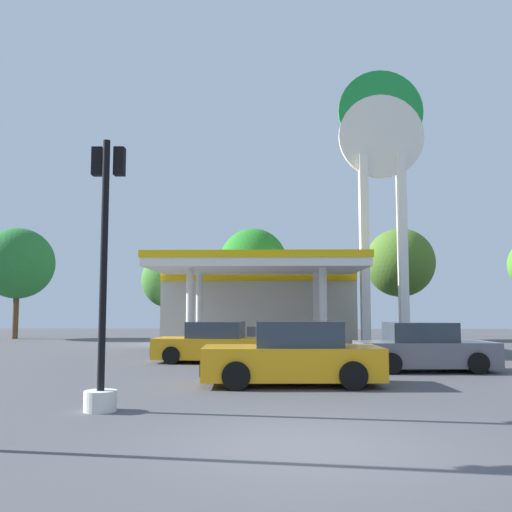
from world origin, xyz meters
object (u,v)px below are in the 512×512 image
car_1 (212,344)px  tree_3 (400,263)px  car_0 (293,356)px  tree_1 (168,280)px  traffic_signal_1 (103,305)px  station_pole_sign (382,168)px  tree_2 (253,264)px  tree_0 (18,263)px  car_3 (424,349)px

car_1 → tree_3: size_ratio=0.62×
car_0 → tree_1: size_ratio=0.83×
traffic_signal_1 → car_1: bearing=83.0°
station_pole_sign → tree_2: (-6.47, 6.48, -4.23)m
car_0 → tree_2: size_ratio=0.69×
station_pole_sign → tree_2: station_pole_sign is taller
station_pole_sign → tree_0: size_ratio=1.93×
car_1 → tree_0: size_ratio=0.60×
car_1 → tree_3: bearing=54.5°
station_pole_sign → tree_1: 15.89m
tree_0 → tree_3: tree_0 is taller
car_0 → car_1: (-2.64, 5.86, -0.07)m
car_0 → tree_0: size_ratio=0.65×
traffic_signal_1 → tree_3: tree_3 is taller
car_0 → tree_2: tree_2 is taller
tree_0 → tree_1: 9.70m
station_pole_sign → car_0: station_pole_sign is taller
tree_2 → tree_3: tree_3 is taller
tree_1 → tree_3: (14.57, -1.56, 0.95)m
tree_0 → tree_2: 15.36m
car_3 → car_1: bearing=159.4°
car_1 → tree_1: 16.65m
tree_2 → tree_3: size_ratio=0.98×
car_0 → car_3: 5.34m
traffic_signal_1 → tree_0: size_ratio=0.74×
tree_1 → car_3: bearing=-58.2°
tree_0 → traffic_signal_1: bearing=-62.4°
station_pole_sign → car_0: bearing=-111.5°
tree_3 → station_pole_sign: bearing=-108.6°
tree_2 → tree_3: (8.99, 1.03, 0.16)m
car_1 → traffic_signal_1: 9.70m
car_0 → tree_1: 22.93m
tree_0 → tree_2: (15.21, -2.09, -0.25)m
tree_2 → tree_1: bearing=155.1°
car_3 → tree_0: 27.83m
car_3 → tree_1: bearing=121.8°
tree_0 → tree_1: size_ratio=1.27×
tree_1 → tree_2: size_ratio=0.83×
station_pole_sign → tree_2: size_ratio=2.04×
traffic_signal_1 → tree_3: bearing=64.6°
car_3 → traffic_signal_1: 10.71m
tree_0 → station_pole_sign: bearing=-21.6°
car_3 → tree_0: tree_0 is taller
traffic_signal_1 → car_0: bearing=43.9°
station_pole_sign → car_1: 12.94m
traffic_signal_1 → tree_1: size_ratio=0.95×
car_3 → tree_0: size_ratio=0.60×
station_pole_sign → car_1: station_pole_sign is taller
station_pole_sign → car_0: 15.67m
car_1 → tree_1: (-4.47, 15.73, 3.10)m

